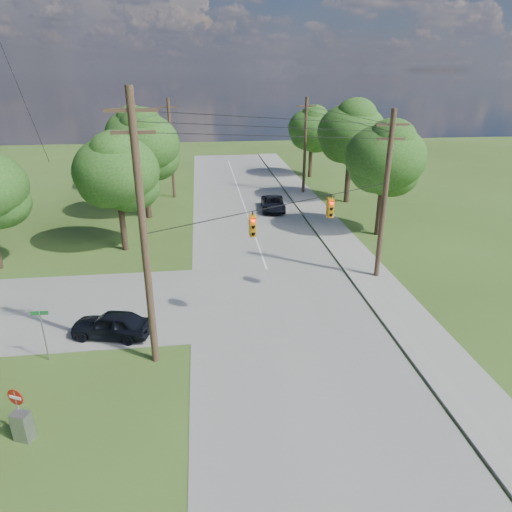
{
  "coord_description": "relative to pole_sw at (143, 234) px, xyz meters",
  "views": [
    {
      "loc": [
        -2.13,
        -17.82,
        12.49
      ],
      "look_at": [
        0.65,
        5.0,
        3.1
      ],
      "focal_mm": 32.0,
      "sensor_mm": 36.0,
      "label": 1
    }
  ],
  "objects": [
    {
      "name": "pole_north_e",
      "position": [
        13.5,
        29.6,
        -1.1
      ],
      "size": [
        2.0,
        0.32,
        10.0
      ],
      "color": "brown",
      "rests_on": "ground"
    },
    {
      "name": "tree_w_mid",
      "position": [
        -2.4,
        22.6,
        0.35
      ],
      "size": [
        6.4,
        6.4,
        9.22
      ],
      "color": "#483524",
      "rests_on": "ground"
    },
    {
      "name": "car_main_north",
      "position": [
        9.2,
        23.46,
        -5.55
      ],
      "size": [
        2.55,
        4.83,
        1.3
      ],
      "primitive_type": "imported",
      "rotation": [
        0.0,
        0.0,
        -0.09
      ],
      "color": "black",
      "rests_on": "main_road"
    },
    {
      "name": "power_lines",
      "position": [
        6.1,
        11.14,
        2.93
      ],
      "size": [
        13.93,
        29.62,
        4.93
      ],
      "color": "black",
      "rests_on": "ground"
    },
    {
      "name": "pole_ne",
      "position": [
        13.5,
        7.6,
        -0.76
      ],
      "size": [
        2.0,
        0.32,
        10.5
      ],
      "color": "brown",
      "rests_on": "ground"
    },
    {
      "name": "traffic_signals",
      "position": [
        7.15,
        4.03,
        -0.73
      ],
      "size": [
        4.91,
        3.27,
        1.05
      ],
      "color": "orange",
      "rests_on": "ground"
    },
    {
      "name": "tree_w_far",
      "position": [
        -4.4,
        32.6,
        0.02
      ],
      "size": [
        6.0,
        6.0,
        8.73
      ],
      "color": "#483524",
      "rests_on": "ground"
    },
    {
      "name": "pole_north_w",
      "position": [
        -0.4,
        29.6,
        -1.1
      ],
      "size": [
        2.0,
        0.32,
        10.0
      ],
      "color": "brown",
      "rests_on": "ground"
    },
    {
      "name": "main_road",
      "position": [
        6.6,
        4.6,
        -6.21
      ],
      "size": [
        10.0,
        100.0,
        0.03
      ],
      "primitive_type": "cube",
      "color": "gray",
      "rests_on": "ground"
    },
    {
      "name": "control_cabinet",
      "position": [
        -4.34,
        -4.4,
        -5.65
      ],
      "size": [
        0.76,
        0.67,
        1.15
      ],
      "primitive_type": "cube",
      "rotation": [
        0.0,
        0.0,
        -0.39
      ],
      "color": "gray",
      "rests_on": "ground"
    },
    {
      "name": "tree_e_near",
      "position": [
        16.6,
        15.6,
        0.02
      ],
      "size": [
        6.2,
        6.2,
        8.81
      ],
      "color": "#483524",
      "rests_on": "ground"
    },
    {
      "name": "tree_e_mid",
      "position": [
        17.1,
        25.6,
        0.68
      ],
      "size": [
        6.6,
        6.6,
        9.64
      ],
      "color": "#483524",
      "rests_on": "ground"
    },
    {
      "name": "sidewalk_east",
      "position": [
        13.3,
        4.6,
        -6.17
      ],
      "size": [
        2.6,
        100.0,
        0.12
      ],
      "primitive_type": "cube",
      "color": "gray",
      "rests_on": "ground"
    },
    {
      "name": "street_name_sign",
      "position": [
        -4.94,
        0.6,
        -4.57
      ],
      "size": [
        0.78,
        0.06,
        2.59
      ],
      "rotation": [
        0.0,
        0.0,
        -0.01
      ],
      "color": "gray",
      "rests_on": "ground"
    },
    {
      "name": "car_cross_dark",
      "position": [
        -2.31,
        2.3,
        -5.52
      ],
      "size": [
        4.24,
        2.5,
        1.35
      ],
      "primitive_type": "imported",
      "rotation": [
        0.0,
        0.0,
        -1.81
      ],
      "color": "black",
      "rests_on": "cross_road"
    },
    {
      "name": "pole_sw",
      "position": [
        0.0,
        0.0,
        0.0
      ],
      "size": [
        2.0,
        0.32,
        12.0
      ],
      "color": "brown",
      "rests_on": "ground"
    },
    {
      "name": "ground",
      "position": [
        4.6,
        -0.4,
        -6.23
      ],
      "size": [
        140.0,
        140.0,
        0.0
      ],
      "primitive_type": "plane",
      "color": "#334C19",
      "rests_on": "ground"
    },
    {
      "name": "tree_w_near",
      "position": [
        -3.4,
        14.6,
        -0.3
      ],
      "size": [
        6.0,
        6.0,
        8.4
      ],
      "color": "#483524",
      "rests_on": "ground"
    },
    {
      "name": "tree_e_far",
      "position": [
        16.1,
        37.6,
        -0.31
      ],
      "size": [
        5.8,
        5.8,
        8.32
      ],
      "color": "#483524",
      "rests_on": "ground"
    },
    {
      "name": "do_not_enter_sign",
      "position": [
        -4.47,
        -4.15,
        -4.74
      ],
      "size": [
        0.63,
        0.29,
        2.01
      ],
      "rotation": [
        0.0,
        0.0,
        -0.41
      ],
      "color": "gray",
      "rests_on": "ground"
    }
  ]
}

